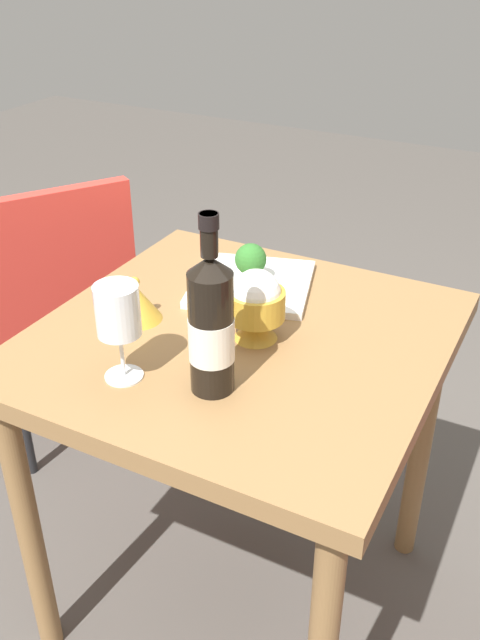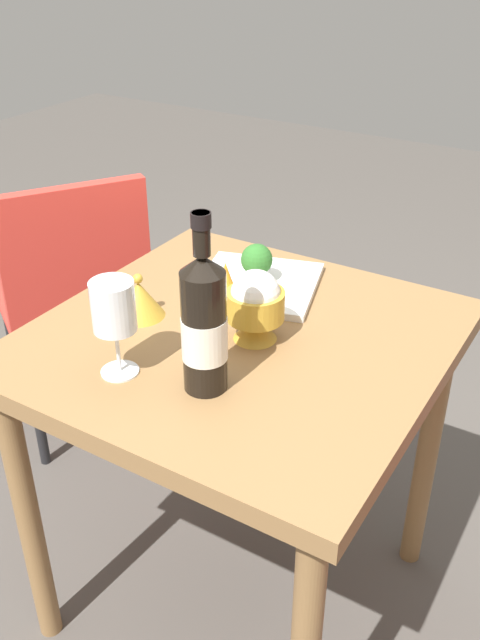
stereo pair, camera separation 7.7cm
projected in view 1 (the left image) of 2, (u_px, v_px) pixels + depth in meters
ground_plane at (240, 589)px, 1.73m from camera, size 8.00×8.00×0.00m
dining_table at (240, 378)px, 1.40m from camera, size 0.76×0.76×0.74m
chair_by_wall at (58, 292)px, 1.95m from camera, size 0.55×0.55×0.85m
wine_bottle at (211, 325)px, 1.13m from camera, size 0.08×0.08×0.32m
wine_glass at (118, 313)px, 1.16m from camera, size 0.08×0.08×0.18m
rice_bowl at (257, 303)px, 1.30m from camera, size 0.11×0.11×0.14m
rice_bowl_lid at (136, 302)px, 1.38m from camera, size 0.10×0.10×0.09m
serving_plate at (251, 284)px, 1.51m from camera, size 0.31×0.31×0.02m
broccoli_floret at (251, 260)px, 1.48m from camera, size 0.07×0.07×0.09m
carrot_garnish_left at (221, 276)px, 1.46m from camera, size 0.04×0.04×0.06m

